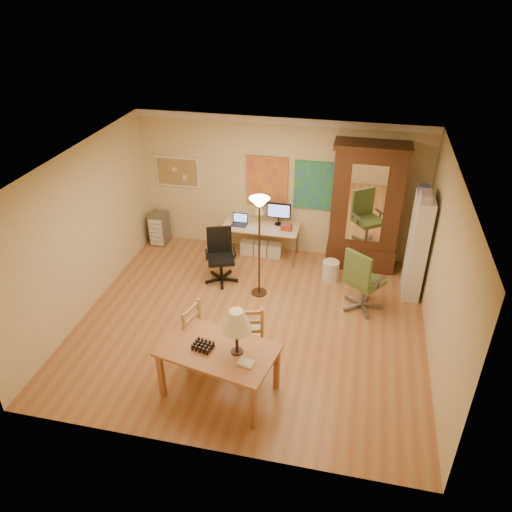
% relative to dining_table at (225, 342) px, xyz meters
% --- Properties ---
extents(floor, '(5.50, 5.50, 0.00)m').
position_rel_dining_table_xyz_m(floor, '(-0.01, 1.55, -0.88)').
color(floor, '#A6613B').
rests_on(floor, ground).
extents(crown_molding, '(5.50, 0.08, 0.12)m').
position_rel_dining_table_xyz_m(crown_molding, '(-0.01, 4.01, 1.76)').
color(crown_molding, white).
rests_on(crown_molding, floor).
extents(corkboard, '(0.90, 0.04, 0.62)m').
position_rel_dining_table_xyz_m(corkboard, '(-2.06, 4.02, 0.62)').
color(corkboard, tan).
rests_on(corkboard, floor).
extents(art_panel_left, '(0.80, 0.04, 1.00)m').
position_rel_dining_table_xyz_m(art_panel_left, '(-0.26, 4.02, 0.57)').
color(art_panel_left, gold).
rests_on(art_panel_left, floor).
extents(art_panel_right, '(0.75, 0.04, 0.95)m').
position_rel_dining_table_xyz_m(art_panel_right, '(0.64, 4.02, 0.57)').
color(art_panel_right, teal).
rests_on(art_panel_right, floor).
extents(dining_table, '(1.64, 1.18, 1.40)m').
position_rel_dining_table_xyz_m(dining_table, '(0.00, 0.00, 0.00)').
color(dining_table, brown).
rests_on(dining_table, floor).
extents(ladder_chair_back, '(0.57, 0.56, 1.01)m').
position_rel_dining_table_xyz_m(ladder_chair_back, '(0.12, 0.71, -0.41)').
color(ladder_chair_back, '#A6794C').
rests_on(ladder_chair_back, floor).
extents(ladder_chair_left, '(0.52, 0.54, 0.97)m').
position_rel_dining_table_xyz_m(ladder_chair_left, '(-0.48, 0.48, -0.43)').
color(ladder_chair_left, '#A6794C').
rests_on(ladder_chair_left, floor).
extents(torchiere_lamp, '(0.33, 0.33, 1.83)m').
position_rel_dining_table_xyz_m(torchiere_lamp, '(-0.06, 2.40, 0.58)').
color(torchiere_lamp, '#462D1C').
rests_on(torchiere_lamp, floor).
extents(computer_desk, '(1.48, 0.65, 1.12)m').
position_rel_dining_table_xyz_m(computer_desk, '(-0.28, 3.70, -0.47)').
color(computer_desk, beige).
rests_on(computer_desk, floor).
extents(office_chair_black, '(0.62, 0.62, 1.01)m').
position_rel_dining_table_xyz_m(office_chair_black, '(-0.83, 2.67, -0.61)').
color(office_chair_black, black).
rests_on(office_chair_black, floor).
extents(office_chair_green, '(0.72, 0.73, 1.14)m').
position_rel_dining_table_xyz_m(office_chair_green, '(1.70, 2.34, -0.58)').
color(office_chair_green, slate).
rests_on(office_chair_green, floor).
extents(drawer_cart, '(0.33, 0.39, 0.66)m').
position_rel_dining_table_xyz_m(drawer_cart, '(-2.46, 3.77, -0.56)').
color(drawer_cart, slate).
rests_on(drawer_cart, floor).
extents(armoire, '(1.31, 0.62, 2.42)m').
position_rel_dining_table_xyz_m(armoire, '(1.62, 3.79, 0.17)').
color(armoire, '#3D2410').
rests_on(armoire, floor).
extents(bookshelf, '(0.27, 0.73, 1.82)m').
position_rel_dining_table_xyz_m(bookshelf, '(2.54, 3.03, 0.02)').
color(bookshelf, white).
rests_on(bookshelf, floor).
extents(wastebin, '(0.31, 0.31, 0.38)m').
position_rel_dining_table_xyz_m(wastebin, '(1.12, 3.10, -0.69)').
color(wastebin, silver).
rests_on(wastebin, floor).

